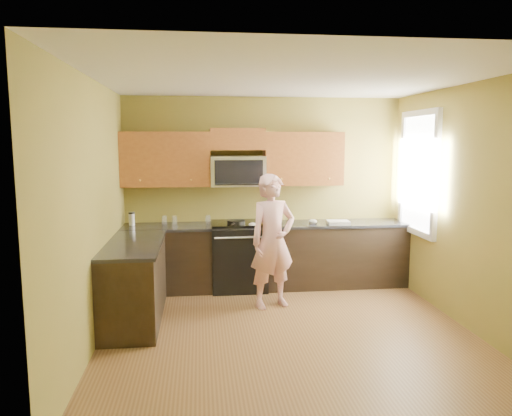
{
  "coord_description": "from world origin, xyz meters",
  "views": [
    {
      "loc": [
        -0.93,
        -4.94,
        2.06
      ],
      "look_at": [
        -0.2,
        1.3,
        1.2
      ],
      "focal_mm": 33.83,
      "sensor_mm": 36.0,
      "label": 1
    }
  ],
  "objects": [
    {
      "name": "glass_c",
      "position": [
        -0.82,
        1.8,
        0.98
      ],
      "size": [
        0.08,
        0.08,
        0.12
      ],
      "primitive_type": "cylinder",
      "rotation": [
        0.0,
        0.0,
        -0.08
      ],
      "color": "silver",
      "rests_on": "countertop_back"
    },
    {
      "name": "napkin_a",
      "position": [
        -0.23,
        1.45,
        0.95
      ],
      "size": [
        0.11,
        0.12,
        0.06
      ],
      "primitive_type": "ellipsoid",
      "rotation": [
        0.0,
        0.0,
        -0.02
      ],
      "color": "silver",
      "rests_on": "countertop_back"
    },
    {
      "name": "floor",
      "position": [
        0.0,
        0.0,
        0.0
      ],
      "size": [
        4.0,
        4.0,
        0.0
      ],
      "primitive_type": "plane",
      "color": "brown",
      "rests_on": "ground"
    },
    {
      "name": "butter_tub",
      "position": [
        -0.04,
        1.54,
        0.92
      ],
      "size": [
        0.13,
        0.13,
        0.09
      ],
      "primitive_type": null,
      "rotation": [
        0.0,
        0.0,
        -0.08
      ],
      "color": "#F9EF41",
      "rests_on": "countertop_back"
    },
    {
      "name": "wall_front",
      "position": [
        0.0,
        -2.0,
        1.35
      ],
      "size": [
        4.0,
        0.0,
        4.0
      ],
      "primitive_type": "plane",
      "rotation": [
        -1.57,
        0.0,
        0.0
      ],
      "color": "olive",
      "rests_on": "ground"
    },
    {
      "name": "dish_towel",
      "position": [
        0.99,
        1.53,
        0.95
      ],
      "size": [
        0.32,
        0.26,
        0.05
      ],
      "primitive_type": "cube",
      "rotation": [
        0.0,
        0.0,
        -0.08
      ],
      "color": "white",
      "rests_on": "countertop_back"
    },
    {
      "name": "cabinet_left_run",
      "position": [
        -1.7,
        0.6,
        0.44
      ],
      "size": [
        0.6,
        1.6,
        0.88
      ],
      "primitive_type": "cube",
      "color": "black",
      "rests_on": "floor"
    },
    {
      "name": "upper_cab_over_mw",
      "position": [
        -0.4,
        1.83,
        2.1
      ],
      "size": [
        0.76,
        0.33,
        0.3
      ],
      "primitive_type": "cube",
      "color": "brown",
      "rests_on": "wall_back"
    },
    {
      "name": "stove",
      "position": [
        -0.4,
        1.68,
        0.47
      ],
      "size": [
        0.76,
        0.65,
        0.95
      ],
      "primitive_type": null,
      "color": "black",
      "rests_on": "floor"
    },
    {
      "name": "ceiling",
      "position": [
        0.0,
        0.0,
        2.7
      ],
      "size": [
        4.0,
        4.0,
        0.0
      ],
      "primitive_type": "plane",
      "rotation": [
        3.14,
        0.0,
        0.0
      ],
      "color": "white",
      "rests_on": "ground"
    },
    {
      "name": "napkin_b",
      "position": [
        0.64,
        1.6,
        0.95
      ],
      "size": [
        0.15,
        0.16,
        0.07
      ],
      "primitive_type": "ellipsoid",
      "rotation": [
        0.0,
        0.0,
        0.24
      ],
      "color": "silver",
      "rests_on": "countertop_back"
    },
    {
      "name": "glass_b",
      "position": [
        -1.29,
        1.8,
        0.98
      ],
      "size": [
        0.09,
        0.09,
        0.12
      ],
      "primitive_type": "cylinder",
      "rotation": [
        0.0,
        0.0,
        -0.26
      ],
      "color": "silver",
      "rests_on": "countertop_back"
    },
    {
      "name": "microwave",
      "position": [
        -0.4,
        1.8,
        1.45
      ],
      "size": [
        0.76,
        0.4,
        0.42
      ],
      "primitive_type": null,
      "color": "silver",
      "rests_on": "wall_back"
    },
    {
      "name": "glass_a",
      "position": [
        -1.43,
        1.83,
        0.98
      ],
      "size": [
        0.08,
        0.08,
        0.12
      ],
      "primitive_type": "cylinder",
      "rotation": [
        0.0,
        0.0,
        -0.22
      ],
      "color": "silver",
      "rests_on": "countertop_back"
    },
    {
      "name": "cabinet_back_run",
      "position": [
        0.0,
        1.7,
        0.44
      ],
      "size": [
        4.0,
        0.6,
        0.88
      ],
      "primitive_type": "cube",
      "color": "black",
      "rests_on": "floor"
    },
    {
      "name": "upper_cab_right",
      "position": [
        0.54,
        1.83,
        1.45
      ],
      "size": [
        1.12,
        0.33,
        0.75
      ],
      "primitive_type": null,
      "color": "brown",
      "rests_on": "wall_back"
    },
    {
      "name": "window",
      "position": [
        1.98,
        1.2,
        1.65
      ],
      "size": [
        0.06,
        1.06,
        1.66
      ],
      "primitive_type": null,
      "color": "white",
      "rests_on": "wall_right"
    },
    {
      "name": "wall_left",
      "position": [
        -2.0,
        0.0,
        1.35
      ],
      "size": [
        0.0,
        4.0,
        4.0
      ],
      "primitive_type": "plane",
      "rotation": [
        1.57,
        0.0,
        1.57
      ],
      "color": "olive",
      "rests_on": "ground"
    },
    {
      "name": "travel_mug",
      "position": [
        -1.87,
        1.79,
        0.92
      ],
      "size": [
        0.1,
        0.1,
        0.18
      ],
      "primitive_type": null,
      "rotation": [
        0.0,
        0.0,
        -0.14
      ],
      "color": "silver",
      "rests_on": "countertop_back"
    },
    {
      "name": "woman",
      "position": [
        -0.04,
        0.88,
        0.84
      ],
      "size": [
        0.71,
        0.59,
        1.67
      ],
      "primitive_type": "imported",
      "rotation": [
        0.0,
        0.0,
        0.35
      ],
      "color": "#EC7679",
      "rests_on": "floor"
    },
    {
      "name": "countertop_left",
      "position": [
        -1.69,
        0.6,
        0.9
      ],
      "size": [
        0.62,
        1.6,
        0.04
      ],
      "primitive_type": "cube",
      "color": "black",
      "rests_on": "cabinet_left_run"
    },
    {
      "name": "countertop_back",
      "position": [
        0.0,
        1.69,
        0.9
      ],
      "size": [
        4.0,
        0.62,
        0.04
      ],
      "primitive_type": "cube",
      "color": "black",
      "rests_on": "cabinet_back_run"
    },
    {
      "name": "wall_back",
      "position": [
        0.0,
        2.0,
        1.35
      ],
      "size": [
        4.0,
        0.0,
        4.0
      ],
      "primitive_type": "plane",
      "rotation": [
        1.57,
        0.0,
        0.0
      ],
      "color": "olive",
      "rests_on": "ground"
    },
    {
      "name": "upper_cab_left",
      "position": [
        -1.39,
        1.83,
        1.45
      ],
      "size": [
        1.22,
        0.33,
        0.75
      ],
      "primitive_type": null,
      "color": "brown",
      "rests_on": "wall_back"
    },
    {
      "name": "wall_right",
      "position": [
        2.0,
        0.0,
        1.35
      ],
      "size": [
        0.0,
        4.0,
        4.0
      ],
      "primitive_type": "plane",
      "rotation": [
        1.57,
        0.0,
        -1.57
      ],
      "color": "olive",
      "rests_on": "ground"
    },
    {
      "name": "frying_pan",
      "position": [
        -0.45,
        1.53,
        0.95
      ],
      "size": [
        0.38,
        0.49,
        0.06
      ],
      "primitive_type": null,
      "rotation": [
        0.0,
        0.0,
        -0.33
      ],
      "color": "black",
      "rests_on": "stove"
    },
    {
      "name": "toast_slice",
      "position": [
        0.12,
        1.68,
        0.93
      ],
      "size": [
        0.14,
        0.14,
        0.01
      ],
      "primitive_type": "cube",
      "rotation": [
        0.0,
        0.0,
        -0.27
      ],
      "color": "#B27F47",
      "rests_on": "countertop_back"
    }
  ]
}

